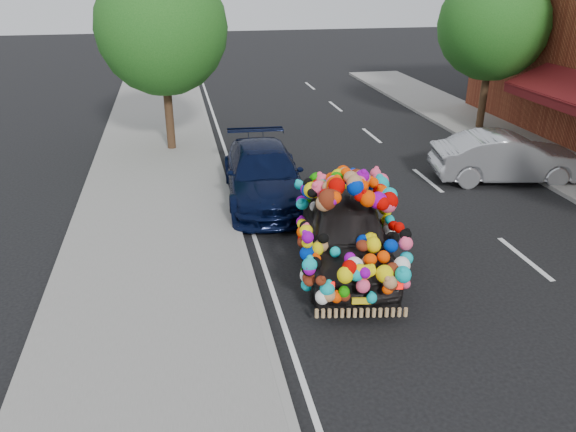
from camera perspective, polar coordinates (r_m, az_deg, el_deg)
name	(u,v)px	position (r m, az deg, el deg)	size (l,w,h in m)	color
ground	(366,275)	(11.69, 7.94, -5.92)	(100.00, 100.00, 0.00)	black
sidewalk	(152,294)	(11.13, -13.68, -7.72)	(4.00, 60.00, 0.12)	gray
kerb	(253,284)	(11.17, -3.61, -6.86)	(0.15, 60.00, 0.13)	gray
lane_markings	(524,258)	(13.24, 22.88, -3.96)	(6.00, 50.00, 0.01)	silver
tree_near_sidewalk	(162,29)	(19.12, -12.71, 18.07)	(4.20, 4.20, 6.13)	#332114
tree_far_b	(493,25)	(22.78, 20.15, 17.76)	(4.00, 4.00, 5.90)	#332114
plush_art_car	(348,218)	(11.54, 6.08, -0.22)	(2.84, 4.79, 2.12)	black
navy_sedan	(264,174)	(15.07, -2.50, 4.24)	(2.00, 4.91, 1.43)	black
silver_hatchback	(507,158)	(17.66, 21.39, 5.54)	(1.50, 4.30, 1.42)	#A2A4A9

